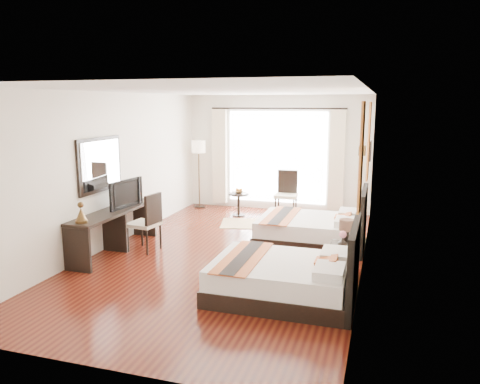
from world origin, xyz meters
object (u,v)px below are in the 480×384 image
(bed_far, at_px, (314,229))
(side_table, at_px, (239,204))
(floor_lamp, at_px, (199,151))
(console_desk, at_px, (115,231))
(vase, at_px, (343,241))
(window_chair, at_px, (286,203))
(table_lamp, at_px, (346,227))
(television, at_px, (122,193))
(bed_near, at_px, (287,277))
(desk_chair, at_px, (145,233))
(nightstand, at_px, (342,259))
(fruit_bowl, at_px, (239,192))

(bed_far, xyz_separation_m, side_table, (-2.02, 1.74, -0.01))
(floor_lamp, bearing_deg, console_desk, -91.18)
(vase, bearing_deg, window_chair, 113.97)
(table_lamp, bearing_deg, side_table, 131.06)
(television, distance_m, side_table, 3.28)
(vase, xyz_separation_m, console_desk, (-3.96, 0.09, -0.20))
(floor_lamp, bearing_deg, vase, -44.88)
(bed_near, xyz_separation_m, console_desk, (-3.33, 1.07, 0.09))
(vase, distance_m, desk_chair, 3.50)
(window_chair, bearing_deg, vase, 20.99)
(television, xyz_separation_m, side_table, (1.28, 2.93, -0.74))
(television, bearing_deg, bed_near, -104.60)
(nightstand, bearing_deg, bed_far, 114.37)
(window_chair, bearing_deg, table_lamp, 22.70)
(television, relative_size, floor_lamp, 0.52)
(television, xyz_separation_m, fruit_bowl, (1.29, 2.92, -0.44))
(bed_near, bearing_deg, fruit_bowl, 115.33)
(console_desk, xyz_separation_m, side_table, (1.30, 3.21, -0.11))
(bed_near, height_order, floor_lamp, floor_lamp)
(nightstand, distance_m, window_chair, 3.80)
(bed_far, xyz_separation_m, floor_lamp, (-3.24, 2.31, 1.15))
(bed_near, height_order, nightstand, bed_near)
(nightstand, height_order, desk_chair, desk_chair)
(bed_near, height_order, fruit_bowl, bed_near)
(fruit_bowl, bearing_deg, desk_chair, -105.40)
(window_chair, bearing_deg, bed_near, 8.91)
(vase, bearing_deg, television, 174.68)
(table_lamp, bearing_deg, console_desk, -178.45)
(nightstand, height_order, television, television)
(floor_lamp, height_order, window_chair, floor_lamp)
(console_desk, bearing_deg, television, 85.84)
(table_lamp, distance_m, desk_chair, 3.54)
(vase, height_order, floor_lamp, floor_lamp)
(bed_near, bearing_deg, floor_lamp, 123.86)
(desk_chair, distance_m, window_chair, 3.79)
(nightstand, xyz_separation_m, window_chair, (-1.60, 3.45, 0.09))
(console_desk, distance_m, floor_lamp, 3.92)
(table_lamp, xyz_separation_m, floor_lamp, (-3.92, 3.67, 0.69))
(nightstand, xyz_separation_m, desk_chair, (-3.47, 0.16, 0.08))
(bed_near, height_order, bed_far, bed_far)
(fruit_bowl, bearing_deg, console_desk, -112.27)
(bed_far, relative_size, side_table, 3.60)
(console_desk, height_order, television, television)
(table_lamp, distance_m, vase, 0.26)
(bed_near, height_order, vase, bed_near)
(window_chair, bearing_deg, console_desk, -36.99)
(nightstand, height_order, vase, vase)
(side_table, height_order, fruit_bowl, fruit_bowl)
(floor_lamp, xyz_separation_m, fruit_bowl, (1.23, -0.58, -0.87))
(desk_chair, distance_m, fruit_bowl, 3.11)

